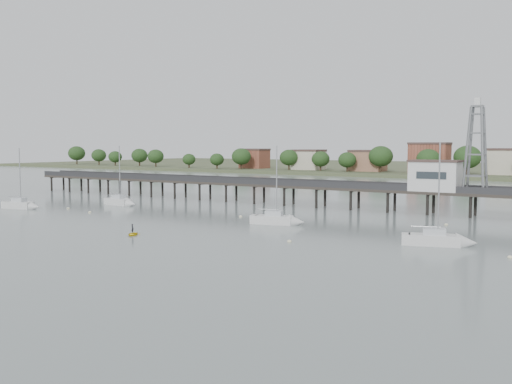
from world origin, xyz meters
TOP-DOWN VIEW (x-y plane):
  - ground_plane at (0.00, 0.00)m, footprint 500.00×500.00m
  - pier at (0.00, 60.00)m, footprint 150.00×5.00m
  - pier_building at (25.00, 60.00)m, footprint 8.40×5.40m
  - lattice_tower at (31.50, 60.00)m, footprint 3.20×3.20m
  - sailboat_d at (34.32, 29.69)m, footprint 8.07×4.54m
  - sailboat_b at (-30.70, 41.78)m, footprint 7.53×2.68m
  - sailboat_c at (9.04, 35.10)m, footprint 7.74×4.14m
  - sailboat_a at (-41.93, 27.68)m, footprint 7.41×3.70m
  - white_tender at (-40.52, 50.81)m, footprint 3.14×1.40m
  - yellow_dinghy at (-2.46, 15.82)m, footprint 1.73×1.20m
  - dinghy_occupant at (-2.46, 15.82)m, footprint 0.89×1.32m
  - mooring_buoys at (4.57, 32.75)m, footprint 77.29×25.76m
  - far_shore at (0.36, 239.58)m, footprint 500.00×170.00m

SIDE VIEW (x-z plane):
  - ground_plane at x=0.00m, z-range 0.00..0.00m
  - yellow_dinghy at x=-2.46m, z-range -1.19..1.19m
  - dinghy_occupant at x=-2.46m, z-range -0.15..0.15m
  - mooring_buoys at x=4.57m, z-range -0.12..0.28m
  - white_tender at x=-40.52m, z-range -0.23..0.97m
  - sailboat_d at x=34.32m, z-range -5.79..7.07m
  - sailboat_c at x=9.04m, z-range -5.53..6.82m
  - sailboat_b at x=-30.70m, z-range -5.50..6.80m
  - sailboat_a at x=-41.93m, z-range -5.29..6.59m
  - far_shore at x=0.36m, z-range -4.25..6.15m
  - pier at x=0.00m, z-range 1.04..6.54m
  - pier_building at x=25.00m, z-range 4.02..9.32m
  - lattice_tower at x=31.50m, z-range 3.35..18.85m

